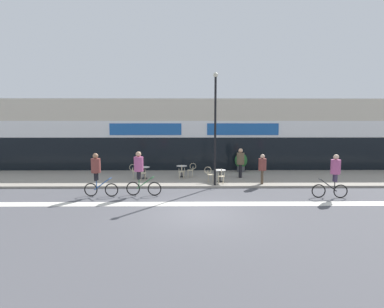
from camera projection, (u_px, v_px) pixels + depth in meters
name	position (u px, v px, depth m)	size (l,w,h in m)	color
ground_plane	(198.00, 213.00, 12.00)	(120.00, 120.00, 0.00)	#4C4C51
sidewalk_slab	(195.00, 178.00, 19.20)	(40.00, 5.50, 0.12)	gray
storefront_facade	(194.00, 135.00, 23.61)	(40.00, 4.06, 5.32)	beige
bike_lane_stripe	(197.00, 204.00, 13.30)	(36.00, 0.70, 0.01)	silver
bistro_table_0	(144.00, 170.00, 18.68)	(0.68, 0.68, 0.72)	black
bistro_table_1	(182.00, 169.00, 19.17)	(0.68, 0.68, 0.73)	black
bistro_table_2	(220.00, 173.00, 17.59)	(0.67, 0.67, 0.71)	black
cafe_chair_0_near	(143.00, 172.00, 18.06)	(0.42, 0.58, 0.90)	beige
cafe_chair_0_side	(134.00, 170.00, 18.67)	(0.60, 0.45, 0.90)	beige
cafe_chair_1_near	(182.00, 171.00, 18.55)	(0.44, 0.59, 0.90)	beige
cafe_chair_1_side	(191.00, 169.00, 19.17)	(0.58, 0.42, 0.90)	beige
cafe_chair_2_near	(221.00, 175.00, 16.97)	(0.41, 0.58, 0.90)	beige
cafe_chair_2_side	(209.00, 173.00, 17.59)	(0.59, 0.44, 0.90)	beige
planter_pot	(241.00, 162.00, 21.23)	(0.88, 0.88, 1.33)	#4C4C51
lamp_post	(215.00, 122.00, 16.37)	(0.26, 0.26, 6.17)	black
cyclist_0	(334.00, 172.00, 14.23)	(1.68, 0.53, 2.11)	black
cyclist_1	(97.00, 171.00, 14.53)	(1.69, 0.51, 2.13)	black
cyclist_2	(140.00, 170.00, 14.71)	(1.76, 0.52, 2.20)	black
pedestrian_near_end	(262.00, 166.00, 17.01)	(0.54, 0.54, 1.70)	#4C3D2D
pedestrian_far_end	(240.00, 160.00, 18.95)	(0.50, 0.50, 1.85)	black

